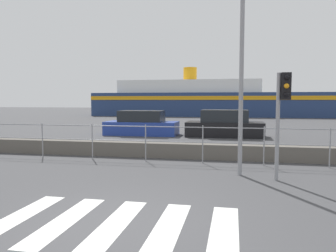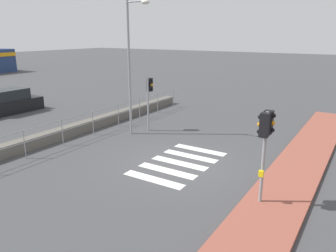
{
  "view_description": "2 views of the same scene",
  "coord_description": "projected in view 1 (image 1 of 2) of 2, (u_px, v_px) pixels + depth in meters",
  "views": [
    {
      "loc": [
        1.95,
        -5.05,
        2.07
      ],
      "look_at": [
        0.53,
        2.0,
        1.5
      ],
      "focal_mm": 35.0,
      "sensor_mm": 36.0,
      "label": 1
    },
    {
      "loc": [
        -10.43,
        -6.07,
        4.95
      ],
      "look_at": [
        0.77,
        1.0,
        1.2
      ],
      "focal_mm": 35.0,
      "sensor_mm": 36.0,
      "label": 2
    }
  ],
  "objects": [
    {
      "name": "ground_plane",
      "position": [
        114.0,
        224.0,
        5.48
      ],
      "size": [
        160.0,
        160.0,
        0.0
      ],
      "primitive_type": "plane",
      "color": "#424244"
    },
    {
      "name": "crosswalk",
      "position": [
        115.0,
        224.0,
        5.47
      ],
      "size": [
        4.05,
        2.4,
        0.01
      ],
      "color": "silver",
      "rests_on": "ground_plane"
    },
    {
      "name": "seawall",
      "position": [
        178.0,
        150.0,
        11.78
      ],
      "size": [
        19.34,
        0.55,
        0.52
      ],
      "color": "#605B54",
      "rests_on": "ground_plane"
    },
    {
      "name": "harbor_fence",
      "position": [
        174.0,
        138.0,
        10.88
      ],
      "size": [
        17.44,
        0.04,
        1.24
      ],
      "color": "gray",
      "rests_on": "ground_plane"
    },
    {
      "name": "traffic_light_far",
      "position": [
        283.0,
        102.0,
        8.27
      ],
      "size": [
        0.34,
        0.32,
        2.76
      ],
      "color": "gray",
      "rests_on": "ground_plane"
    },
    {
      "name": "streetlamp",
      "position": [
        242.0,
        25.0,
        8.51
      ],
      "size": [
        0.32,
        1.3,
        6.5
      ],
      "color": "gray",
      "rests_on": "ground_plane"
    },
    {
      "name": "ferry_boat",
      "position": [
        213.0,
        101.0,
        43.81
      ],
      "size": [
        32.65,
        8.73,
        6.45
      ],
      "color": "navy",
      "rests_on": "ground_plane"
    },
    {
      "name": "parked_car_blue",
      "position": [
        142.0,
        125.0,
        19.53
      ],
      "size": [
        4.28,
        1.78,
        1.45
      ],
      "color": "#233D9E",
      "rests_on": "ground_plane"
    },
    {
      "name": "parked_car_black",
      "position": [
        225.0,
        125.0,
        18.57
      ],
      "size": [
        4.32,
        1.8,
        1.52
      ],
      "color": "black",
      "rests_on": "ground_plane"
    }
  ]
}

